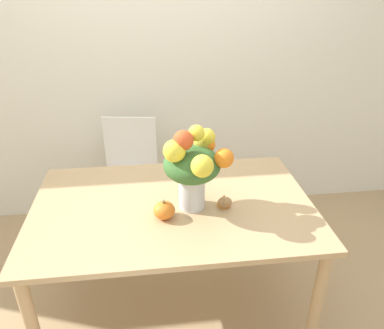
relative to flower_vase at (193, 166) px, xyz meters
name	(u,v)px	position (x,y,z in m)	size (l,w,h in m)	color
ground_plane	(176,308)	(-0.10, 0.04, -1.02)	(12.00, 12.00, 0.00)	tan
wall_back	(159,51)	(-0.10, 1.24, 0.33)	(8.00, 0.06, 2.70)	silver
dining_table	(173,218)	(-0.10, 0.04, -0.34)	(1.48, 0.96, 0.78)	tan
flower_vase	(193,166)	(0.00, 0.00, 0.00)	(0.34, 0.35, 0.45)	silver
pumpkin	(164,210)	(-0.16, -0.08, -0.20)	(0.11, 0.11, 0.10)	orange
turkey_figurine	(224,201)	(0.16, -0.01, -0.21)	(0.08, 0.10, 0.06)	#A87A4C
dining_chair_near_window	(130,178)	(-0.37, 0.88, -0.54)	(0.48, 0.48, 0.92)	white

